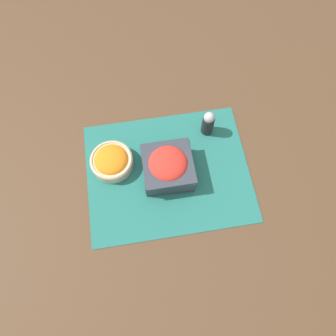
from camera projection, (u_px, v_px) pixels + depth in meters
ground_plane at (168, 172)px, 1.02m from camera, size 3.00×3.00×0.00m
placemat at (168, 172)px, 1.02m from camera, size 0.50×0.40×0.00m
tomato_bowl at (169, 165)px, 0.98m from camera, size 0.15×0.15×0.09m
carrot_bowl at (112, 161)px, 1.00m from camera, size 0.13×0.13×0.05m
pepper_shaker at (208, 123)px, 1.03m from camera, size 0.04×0.04×0.10m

